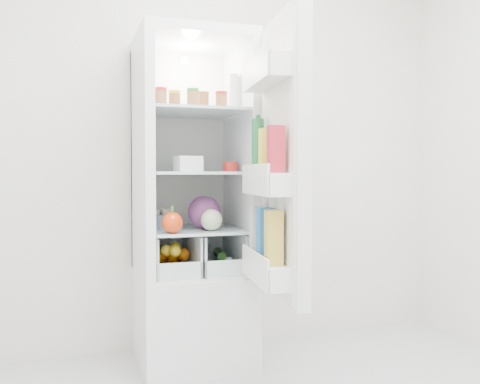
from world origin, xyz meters
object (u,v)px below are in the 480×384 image
object	(u,v)px
refrigerator	(191,242)
mushroom_bowl	(161,221)
fridge_door	(278,164)
red_cabbage	(204,212)

from	to	relation	value
refrigerator	mushroom_bowl	bearing A→B (deg)	177.49
refrigerator	fridge_door	size ratio (longest dim) A/B	1.38
fridge_door	mushroom_bowl	bearing A→B (deg)	40.49
red_cabbage	mushroom_bowl	size ratio (longest dim) A/B	1.11
refrigerator	mushroom_bowl	size ratio (longest dim) A/B	11.18
mushroom_bowl	red_cabbage	bearing A→B (deg)	-26.06
mushroom_bowl	fridge_door	world-z (taller)	fridge_door
refrigerator	red_cabbage	xyz separation A→B (m)	(0.05, -0.10, 0.17)
red_cabbage	mushroom_bowl	distance (m)	0.25
refrigerator	red_cabbage	distance (m)	0.20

